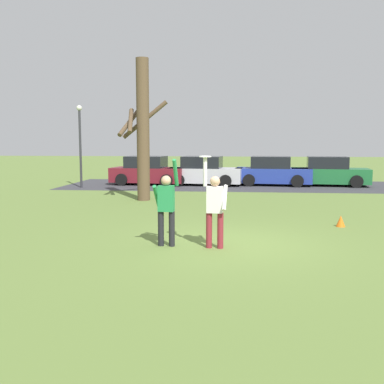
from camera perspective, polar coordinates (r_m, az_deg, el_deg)
The scene contains 12 objects.
ground_plane at distance 10.77m, azimuth 4.83°, elevation -6.60°, with size 120.00×120.00×0.00m, color olive.
person_catcher at distance 10.16m, azimuth 2.92°, elevation -1.74°, with size 0.55×0.49×2.08m.
person_defender at distance 10.37m, azimuth -3.31°, elevation -1.59°, with size 0.56×0.49×2.04m.
frisbee_disc at distance 10.10m, azimuth 1.69°, elevation 4.54°, with size 0.27×0.27×0.02m, color white.
parked_car_maroon at distance 25.23m, azimuth -5.61°, elevation 2.60°, with size 4.26×2.35×1.59m.
parked_car_silver at distance 24.81m, azimuth 1.54°, elevation 2.57°, with size 4.26×2.35×1.59m.
parked_car_blue at distance 25.10m, azimuth 10.23°, elevation 2.51°, with size 4.26×2.35×1.59m.
parked_car_green at distance 25.57m, azimuth 17.03°, elevation 2.40°, with size 4.26×2.35×1.59m.
parking_strip at distance 24.74m, azimuth 6.04°, elevation 0.84°, with size 19.04×6.40×0.01m, color #38383D.
bare_tree_tall at distance 18.52m, azimuth -6.34°, elevation 7.94°, with size 1.96×1.75×5.74m.
lamppost_by_lot at distance 24.03m, azimuth -14.05°, elevation 6.68°, with size 0.28×0.28×4.26m.
field_cone_orange at distance 13.51m, azimuth 18.40°, elevation -3.53°, with size 0.26×0.26×0.32m, color orange.
Camera 1 is at (0.16, -10.49, 2.44)m, focal length 41.91 mm.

